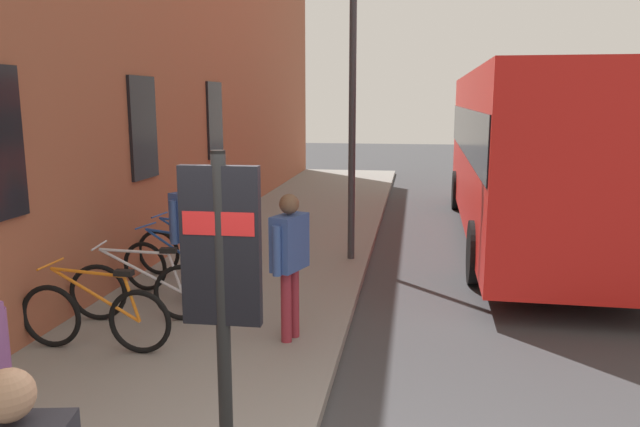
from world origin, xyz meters
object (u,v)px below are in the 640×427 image
bicycle_far_end (177,268)px  pedestrian_by_facade (190,224)px  bicycle_nearest_sign (95,316)px  street_lamp (353,66)px  city_bus (529,146)px  pedestrian_near_bus (290,252)px  bicycle_end_of_row (190,253)px  bicycle_mid_rack (141,290)px  transit_info_sign (221,268)px

bicycle_far_end → pedestrian_by_facade: pedestrian_by_facade is taller
bicycle_nearest_sign → street_lamp: size_ratio=0.32×
city_bus → pedestrian_by_facade: bearing=134.9°
pedestrian_near_bus → bicycle_far_end: bearing=54.4°
bicycle_far_end → bicycle_end_of_row: same height
bicycle_far_end → pedestrian_near_bus: (-1.37, -1.91, 0.65)m
bicycle_nearest_sign → pedestrian_near_bus: bearing=-72.5°
city_bus → street_lamp: bearing=127.6°
bicycle_mid_rack → bicycle_far_end: bearing=-2.8°
city_bus → pedestrian_near_bus: bearing=150.1°
bicycle_mid_rack → city_bus: bearing=-43.0°
bicycle_end_of_row → pedestrian_by_facade: 1.39m
pedestrian_near_bus → street_lamp: 4.37m
transit_info_sign → bicycle_nearest_sign: bearing=46.1°
street_lamp → bicycle_mid_rack: bearing=146.5°
bicycle_mid_rack → bicycle_end_of_row: size_ratio=1.00×
pedestrian_near_bus → pedestrian_by_facade: bearing=55.2°
bicycle_nearest_sign → city_bus: 9.05m
transit_info_sign → street_lamp: 6.65m
street_lamp → bicycle_far_end: bearing=137.0°
bicycle_mid_rack → city_bus: city_bus is taller
bicycle_far_end → street_lamp: street_lamp is taller
bicycle_far_end → bicycle_end_of_row: (0.85, 0.14, -0.00)m
bicycle_mid_rack → bicycle_nearest_sign: bearing=175.0°
bicycle_mid_rack → bicycle_end_of_row: 1.90m
transit_info_sign → bicycle_far_end: bearing=26.2°
bicycle_far_end → street_lamp: size_ratio=0.32×
bicycle_far_end → transit_info_sign: size_ratio=0.73×
bicycle_mid_rack → bicycle_end_of_row: (1.90, 0.08, 0.00)m
bicycle_mid_rack → pedestrian_by_facade: pedestrian_by_facade is taller
city_bus → street_lamp: size_ratio=1.90×
bicycle_nearest_sign → bicycle_mid_rack: (0.96, -0.08, 0.00)m
bicycle_nearest_sign → street_lamp: (4.38, -2.35, 2.88)m
bicycle_far_end → street_lamp: 4.34m
bicycle_far_end → city_bus: size_ratio=0.17×
bicycle_nearest_sign → transit_info_sign: size_ratio=0.74×
pedestrian_by_facade → street_lamp: size_ratio=0.32×
bicycle_end_of_row → bicycle_nearest_sign: bearing=-180.0°
bicycle_nearest_sign → bicycle_mid_rack: same height
bicycle_far_end → pedestrian_by_facade: (-0.27, -0.32, 0.69)m
pedestrian_near_bus → bicycle_nearest_sign: bearing=107.5°
pedestrian_by_facade → pedestrian_near_bus: bearing=-124.8°
bicycle_end_of_row → city_bus: bearing=-54.3°
bicycle_far_end → bicycle_end_of_row: 0.86m
bicycle_far_end → pedestrian_near_bus: size_ratio=1.03×
bicycle_nearest_sign → pedestrian_by_facade: size_ratio=1.00×
bicycle_mid_rack → transit_info_sign: 3.83m
pedestrian_near_bus → pedestrian_by_facade: pedestrian_by_facade is taller
bicycle_end_of_row → transit_info_sign: transit_info_sign is taller
bicycle_mid_rack → transit_info_sign: transit_info_sign is taller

